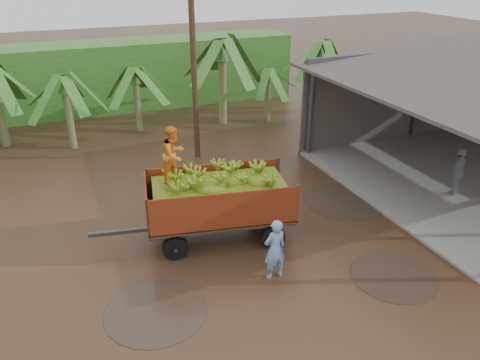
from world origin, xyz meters
The scene contains 7 objects.
ground centered at (0.00, 0.00, 0.00)m, with size 100.00×100.00×0.00m, color black.
hedge_north centered at (-2.00, 16.00, 1.80)m, with size 22.00×3.00×3.60m, color #2D661E.
banana_trailer centered at (-0.52, 0.97, 1.32)m, with size 6.06×2.83×3.63m.
man_blue centered at (0.16, -1.48, 0.87)m, with size 0.64×0.42×1.75m, color #7097CC.
man_grey centered at (8.18, 0.32, 0.91)m, with size 1.07×0.45×1.83m, color gray.
utility_pole centered at (0.81, 7.28, 4.23)m, with size 1.20×0.24×8.34m.
banana_plants centered at (-4.11, 8.12, 1.90)m, with size 23.84×17.14×4.34m.
Camera 1 is at (-4.56, -10.55, 7.77)m, focal length 35.00 mm.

